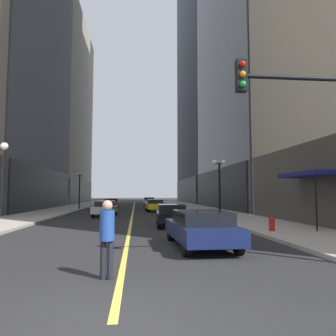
# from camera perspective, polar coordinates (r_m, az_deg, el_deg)

# --- Properties ---
(ground_plane) EXTENTS (200.00, 200.00, 0.00)m
(ground_plane) POSITION_cam_1_polar(r_m,az_deg,el_deg) (40.02, -6.24, -7.39)
(ground_plane) COLOR #262628
(sidewalk_left) EXTENTS (4.50, 78.00, 0.15)m
(sidewalk_left) POSITION_cam_1_polar(r_m,az_deg,el_deg) (40.93, -17.96, -7.02)
(sidewalk_left) COLOR #ADA8A0
(sidewalk_left) RESTS_ON ground
(sidewalk_right) EXTENTS (4.50, 78.00, 0.15)m
(sidewalk_right) POSITION_cam_1_polar(r_m,az_deg,el_deg) (40.79, 5.52, -7.23)
(sidewalk_right) COLOR #ADA8A0
(sidewalk_right) RESTS_ON ground
(lane_centre_stripe) EXTENTS (0.16, 70.00, 0.01)m
(lane_centre_stripe) POSITION_cam_1_polar(r_m,az_deg,el_deg) (40.02, -6.24, -7.38)
(lane_centre_stripe) COLOR #E5D64C
(lane_centre_stripe) RESTS_ON ground
(building_left_far) EXTENTS (16.08, 26.00, 37.63)m
(building_left_far) POSITION_cam_1_polar(r_m,az_deg,el_deg) (69.69, -21.47, 9.66)
(building_left_far) COLOR #B7AD99
(building_left_far) RESTS_ON ground
(building_right_far) EXTENTS (16.12, 26.00, 69.15)m
(building_right_far) POSITION_cam_1_polar(r_m,az_deg,el_deg) (74.90, 9.54, 21.21)
(building_right_far) COLOR #4C515B
(building_right_far) RESTS_ON ground
(storefront_awning_right) EXTENTS (1.60, 4.05, 3.12)m
(storefront_awning_right) POSITION_cam_1_polar(r_m,az_deg,el_deg) (18.95, 23.86, -1.12)
(storefront_awning_right) COLOR navy
(storefront_awning_right) RESTS_ON ground
(car_navy) EXTENTS (2.13, 4.87, 1.32)m
(car_navy) POSITION_cam_1_polar(r_m,az_deg,el_deg) (11.87, 5.85, -10.56)
(car_navy) COLOR #141E4C
(car_navy) RESTS_ON ground
(car_black) EXTENTS (1.91, 4.24, 1.32)m
(car_black) POSITION_cam_1_polar(r_m,az_deg,el_deg) (19.16, 0.56, -8.32)
(car_black) COLOR black
(car_black) RESTS_ON ground
(car_silver) EXTENTS (1.90, 4.56, 1.32)m
(car_silver) POSITION_cam_1_polar(r_m,az_deg,el_deg) (28.07, -11.22, -7.05)
(car_silver) COLOR #B7B7BC
(car_silver) RESTS_ON ground
(car_yellow) EXTENTS (1.99, 4.37, 1.32)m
(car_yellow) POSITION_cam_1_polar(r_m,az_deg,el_deg) (34.99, -2.42, -6.64)
(car_yellow) COLOR yellow
(car_yellow) RESTS_ON ground
(car_red) EXTENTS (1.91, 4.52, 1.32)m
(car_red) POSITION_cam_1_polar(r_m,az_deg,el_deg) (42.76, -10.11, -6.20)
(car_red) COLOR #B21919
(car_red) RESTS_ON ground
(car_white) EXTENTS (1.97, 4.65, 1.32)m
(car_white) POSITION_cam_1_polar(r_m,az_deg,el_deg) (53.07, -3.41, -5.94)
(car_white) COLOR silver
(car_white) RESTS_ON ground
(pedestrian_in_blue_hoodie) EXTENTS (0.38, 0.38, 1.80)m
(pedestrian_in_blue_hoodie) POSITION_cam_1_polar(r_m,az_deg,el_deg) (7.60, -10.91, -11.33)
(pedestrian_in_blue_hoodie) COLOR black
(pedestrian_in_blue_hoodie) RESTS_ON ground
(traffic_light_near_right) EXTENTS (3.43, 0.35, 5.65)m
(traffic_light_near_right) POSITION_cam_1_polar(r_m,az_deg,el_deg) (9.83, 25.21, 6.29)
(traffic_light_near_right) COLOR black
(traffic_light_near_right) RESTS_ON ground
(street_lamp_left_far) EXTENTS (1.06, 0.36, 4.43)m
(street_lamp_left_far) POSITION_cam_1_polar(r_m,az_deg,el_deg) (39.25, -15.61, -2.54)
(street_lamp_left_far) COLOR black
(street_lamp_left_far) RESTS_ON ground
(street_lamp_right_mid) EXTENTS (1.06, 0.36, 4.43)m
(street_lamp_right_mid) POSITION_cam_1_polar(r_m,az_deg,el_deg) (23.52, 9.23, -1.38)
(street_lamp_right_mid) COLOR black
(street_lamp_right_mid) RESTS_ON ground
(fire_hydrant_right) EXTENTS (0.28, 0.28, 0.80)m
(fire_hydrant_right) POSITION_cam_1_polar(r_m,az_deg,el_deg) (16.39, 18.18, -9.84)
(fire_hydrant_right) COLOR red
(fire_hydrant_right) RESTS_ON ground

